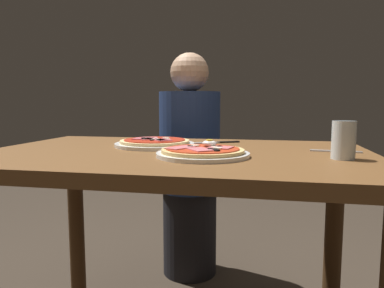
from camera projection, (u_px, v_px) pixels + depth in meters
The scene contains 7 objects.
dining_table at pixel (176, 186), 1.20m from camera, with size 1.26×0.81×0.77m.
pizza_foreground at pixel (203, 152), 1.06m from camera, with size 0.28×0.28×0.05m.
pizza_across_left at pixel (155, 143), 1.31m from camera, with size 0.29×0.29×0.03m.
water_glass_near at pixel (343, 143), 1.00m from camera, with size 0.07×0.07×0.11m.
fork at pixel (331, 151), 1.15m from camera, with size 0.16×0.04×0.00m.
knife at pixel (219, 142), 1.41m from camera, with size 0.18×0.11×0.01m.
diner_person at pixel (190, 171), 1.91m from camera, with size 0.32×0.32×1.18m.
Camera 1 is at (0.28, -1.14, 0.92)m, focal length 33.53 mm.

